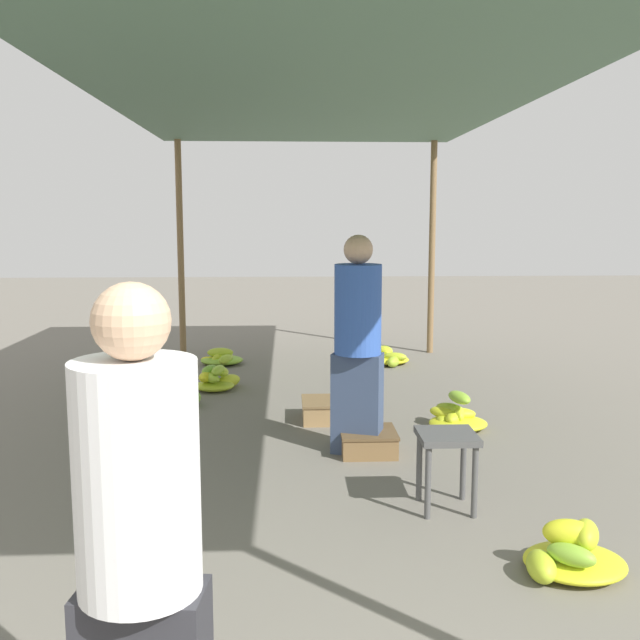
{
  "coord_description": "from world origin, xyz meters",
  "views": [
    {
      "loc": [
        -0.25,
        -1.22,
        1.72
      ],
      "look_at": [
        0.0,
        4.25,
        0.94
      ],
      "focal_mm": 40.0,
      "sensor_mm": 36.0,
      "label": 1
    }
  ],
  "objects_px": {
    "banana_pile_right_1": "(571,556)",
    "crate_near": "(368,442)",
    "banana_pile_right_0": "(455,417)",
    "crate_mid": "(328,410)",
    "shopper_walking_mid": "(358,342)",
    "banana_pile_right_2": "(387,357)",
    "banana_pile_left_1": "(179,398)",
    "banana_pile_left_2": "(216,380)",
    "banana_pile_left_0": "(221,358)",
    "stool": "(447,449)",
    "vendor_foreground": "(140,559)"
  },
  "relations": [
    {
      "from": "vendor_foreground",
      "to": "banana_pile_left_0",
      "type": "xyz_separation_m",
      "value": [
        -0.39,
        6.54,
        -0.74
      ]
    },
    {
      "from": "crate_mid",
      "to": "stool",
      "type": "bearing_deg",
      "value": -72.85
    },
    {
      "from": "banana_pile_right_0",
      "to": "banana_pile_right_1",
      "type": "xyz_separation_m",
      "value": [
        -0.0,
        -2.44,
        -0.01
      ]
    },
    {
      "from": "vendor_foreground",
      "to": "crate_near",
      "type": "bearing_deg",
      "value": 73.02
    },
    {
      "from": "banana_pile_right_0",
      "to": "banana_pile_right_2",
      "type": "bearing_deg",
      "value": 94.28
    },
    {
      "from": "crate_near",
      "to": "banana_pile_left_0",
      "type": "bearing_deg",
      "value": 112.67
    },
    {
      "from": "shopper_walking_mid",
      "to": "banana_pile_left_1",
      "type": "bearing_deg",
      "value": 137.67
    },
    {
      "from": "banana_pile_right_0",
      "to": "banana_pile_right_1",
      "type": "height_order",
      "value": "banana_pile_right_0"
    },
    {
      "from": "banana_pile_left_0",
      "to": "crate_mid",
      "type": "bearing_deg",
      "value": -64.92
    },
    {
      "from": "banana_pile_right_1",
      "to": "banana_pile_right_2",
      "type": "bearing_deg",
      "value": 92.19
    },
    {
      "from": "banana_pile_right_1",
      "to": "crate_near",
      "type": "relative_size",
      "value": 1.27
    },
    {
      "from": "banana_pile_right_2",
      "to": "crate_mid",
      "type": "height_order",
      "value": "banana_pile_right_2"
    },
    {
      "from": "banana_pile_right_1",
      "to": "stool",
      "type": "bearing_deg",
      "value": 118.15
    },
    {
      "from": "banana_pile_left_1",
      "to": "shopper_walking_mid",
      "type": "distance_m",
      "value": 2.19
    },
    {
      "from": "shopper_walking_mid",
      "to": "crate_near",
      "type": "bearing_deg",
      "value": -9.5
    },
    {
      "from": "banana_pile_right_1",
      "to": "crate_near",
      "type": "bearing_deg",
      "value": 112.89
    },
    {
      "from": "stool",
      "to": "banana_pile_right_0",
      "type": "bearing_deg",
      "value": 74.84
    },
    {
      "from": "banana_pile_left_1",
      "to": "banana_pile_right_2",
      "type": "xyz_separation_m",
      "value": [
        2.19,
        1.85,
        -0.0
      ]
    },
    {
      "from": "vendor_foreground",
      "to": "banana_pile_right_1",
      "type": "bearing_deg",
      "value": 37.93
    },
    {
      "from": "banana_pile_left_0",
      "to": "banana_pile_right_1",
      "type": "relative_size",
      "value": 1.09
    },
    {
      "from": "banana_pile_right_0",
      "to": "crate_mid",
      "type": "height_order",
      "value": "banana_pile_right_0"
    },
    {
      "from": "banana_pile_left_1",
      "to": "banana_pile_left_2",
      "type": "bearing_deg",
      "value": 64.72
    },
    {
      "from": "banana_pile_left_1",
      "to": "banana_pile_right_1",
      "type": "relative_size",
      "value": 0.87
    },
    {
      "from": "banana_pile_left_0",
      "to": "banana_pile_left_1",
      "type": "distance_m",
      "value": 1.92
    },
    {
      "from": "banana_pile_left_0",
      "to": "banana_pile_right_0",
      "type": "xyz_separation_m",
      "value": [
        2.17,
        -2.73,
        0.03
      ]
    },
    {
      "from": "banana_pile_right_0",
      "to": "crate_mid",
      "type": "distance_m",
      "value": 1.07
    },
    {
      "from": "banana_pile_right_2",
      "to": "shopper_walking_mid",
      "type": "bearing_deg",
      "value": -101.71
    },
    {
      "from": "vendor_foreground",
      "to": "shopper_walking_mid",
      "type": "relative_size",
      "value": 0.97
    },
    {
      "from": "shopper_walking_mid",
      "to": "banana_pile_right_2",
      "type": "bearing_deg",
      "value": 78.29
    },
    {
      "from": "crate_mid",
      "to": "crate_near",
      "type": "bearing_deg",
      "value": -74.44
    },
    {
      "from": "stool",
      "to": "crate_mid",
      "type": "height_order",
      "value": "stool"
    },
    {
      "from": "banana_pile_right_0",
      "to": "crate_near",
      "type": "height_order",
      "value": "banana_pile_right_0"
    },
    {
      "from": "banana_pile_right_0",
      "to": "crate_near",
      "type": "bearing_deg",
      "value": -143.61
    },
    {
      "from": "banana_pile_right_1",
      "to": "banana_pile_left_1",
      "type": "bearing_deg",
      "value": 126.23
    },
    {
      "from": "banana_pile_left_0",
      "to": "banana_pile_left_2",
      "type": "distance_m",
      "value": 1.3
    },
    {
      "from": "vendor_foreground",
      "to": "banana_pile_left_1",
      "type": "height_order",
      "value": "vendor_foreground"
    },
    {
      "from": "vendor_foreground",
      "to": "stool",
      "type": "height_order",
      "value": "vendor_foreground"
    },
    {
      "from": "banana_pile_right_0",
      "to": "shopper_walking_mid",
      "type": "height_order",
      "value": "shopper_walking_mid"
    },
    {
      "from": "stool",
      "to": "crate_near",
      "type": "xyz_separation_m",
      "value": [
        -0.35,
        1.04,
        -0.29
      ]
    },
    {
      "from": "banana_pile_left_2",
      "to": "crate_mid",
      "type": "xyz_separation_m",
      "value": [
        1.07,
        -1.13,
        -0.02
      ]
    },
    {
      "from": "vendor_foreground",
      "to": "crate_mid",
      "type": "bearing_deg",
      "value": 79.75
    },
    {
      "from": "banana_pile_right_0",
      "to": "crate_near",
      "type": "distance_m",
      "value": 0.98
    },
    {
      "from": "banana_pile_left_2",
      "to": "shopper_walking_mid",
      "type": "xyz_separation_m",
      "value": [
        1.23,
        -1.99,
        0.73
      ]
    },
    {
      "from": "banana_pile_left_2",
      "to": "crate_near",
      "type": "height_order",
      "value": "banana_pile_left_2"
    },
    {
      "from": "banana_pile_right_1",
      "to": "shopper_walking_mid",
      "type": "xyz_separation_m",
      "value": [
        -0.86,
        1.87,
        0.74
      ]
    },
    {
      "from": "stool",
      "to": "crate_mid",
      "type": "xyz_separation_m",
      "value": [
        -0.59,
        1.92,
        -0.28
      ]
    },
    {
      "from": "crate_mid",
      "to": "banana_pile_left_2",
      "type": "bearing_deg",
      "value": 133.46
    },
    {
      "from": "banana_pile_right_1",
      "to": "crate_mid",
      "type": "height_order",
      "value": "banana_pile_right_1"
    },
    {
      "from": "banana_pile_right_0",
      "to": "banana_pile_right_1",
      "type": "relative_size",
      "value": 0.93
    },
    {
      "from": "stool",
      "to": "banana_pile_right_0",
      "type": "height_order",
      "value": "stool"
    }
  ]
}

